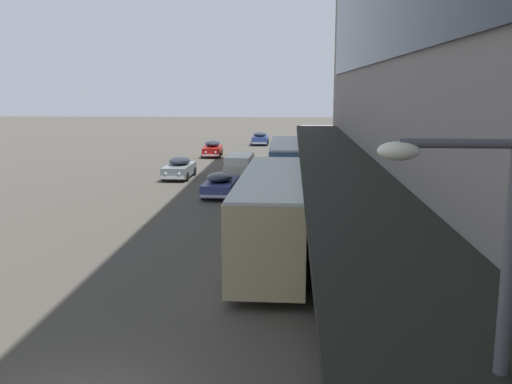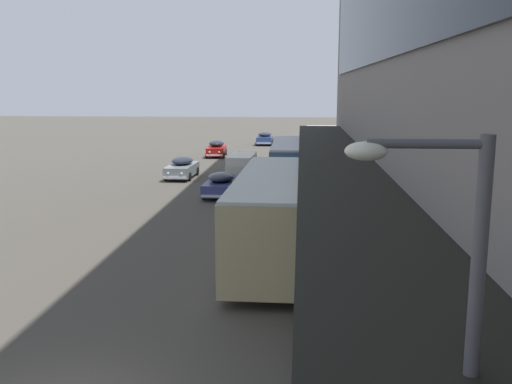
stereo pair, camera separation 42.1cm
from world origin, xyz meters
name	(u,v)px [view 2 (the right image)]	position (x,y,z in m)	size (l,w,h in m)	color
transit_bus_kerbside_front	(291,165)	(4.34, 24.42, 1.92)	(2.74, 9.27, 3.35)	#3F6892
transit_bus_kerbside_rear	(270,211)	(3.73, 11.14, 1.93)	(2.87, 11.12, 3.37)	tan
sedan_lead_near	(222,184)	(0.02, 24.30, 0.73)	(2.06, 4.73, 1.48)	navy
sedan_trailing_near	(182,168)	(-3.90, 31.10, 0.77)	(1.98, 4.69, 1.57)	slate
sedan_oncoming_front	(216,149)	(-3.30, 44.62, 0.76)	(1.97, 4.39, 1.56)	#A31511
sedan_lead_mid	(265,138)	(0.70, 56.62, 0.75)	(1.92, 4.28, 1.49)	navy
vw_van	(242,166)	(0.73, 29.76, 1.10)	(1.99, 4.59, 1.96)	beige
pedestrian_at_kerb	(414,349)	(7.33, 1.08, 1.18)	(0.61, 0.33, 1.86)	black
street_lamp	(453,363)	(6.54, -4.56, 3.72)	(1.50, 0.28, 6.04)	#4C4C51
fire_hydrant	(347,255)	(6.66, 10.32, 0.49)	(0.20, 0.40, 0.70)	red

